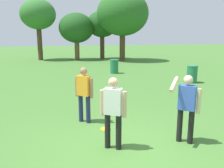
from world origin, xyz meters
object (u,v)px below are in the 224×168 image
object	(u,v)px
tree_broad_center	(38,15)
tree_back_left	(123,14)
trash_can_further_along	(114,66)
person_thrower	(84,91)
person_catcher	(187,104)
frisbee	(105,129)
tree_slender_mid	(102,24)
person_bystander	(113,109)
tree_far_right	(76,28)
trash_can_beside_table	(192,74)

from	to	relation	value
tree_broad_center	tree_back_left	world-z (taller)	tree_back_left
tree_broad_center	trash_can_further_along	bearing A→B (deg)	-67.56
person_thrower	person_catcher	distance (m)	2.89
frisbee	tree_back_left	xyz separation A→B (m)	(6.91, 17.01, 4.75)
tree_back_left	tree_slender_mid	bearing A→B (deg)	118.94
person_catcher	tree_back_left	world-z (taller)	tree_back_left
person_catcher	person_bystander	bearing A→B (deg)	171.61
frisbee	tree_broad_center	bearing A→B (deg)	93.54
person_catcher	tree_broad_center	xyz separation A→B (m)	(-2.85, 21.79, 3.76)
person_thrower	tree_far_right	bearing A→B (deg)	80.93
tree_far_right	person_thrower	bearing A→B (deg)	-99.07
frisbee	trash_can_beside_table	bearing A→B (deg)	36.75
tree_slender_mid	frisbee	bearing A→B (deg)	-105.56
person_bystander	tree_far_right	size ratio (longest dim) A/B	0.33
person_catcher	trash_can_further_along	size ratio (longest dim) A/B	1.71
frisbee	tree_far_right	size ratio (longest dim) A/B	0.05
person_thrower	person_catcher	bearing A→B (deg)	-45.90
person_thrower	person_bystander	distance (m)	1.84
person_catcher	trash_can_beside_table	size ratio (longest dim) A/B	1.71
trash_can_further_along	tree_far_right	distance (m)	10.70
person_catcher	person_thrower	bearing A→B (deg)	134.10
tree_broad_center	tree_back_left	bearing A→B (deg)	-22.80
tree_broad_center	tree_far_right	size ratio (longest dim) A/B	1.27
tree_broad_center	person_catcher	bearing A→B (deg)	-82.55
person_thrower	trash_can_further_along	xyz separation A→B (m)	(3.80, 8.48, -0.46)
tree_broad_center	trash_can_beside_table	bearing A→B (deg)	-64.00
tree_broad_center	tree_slender_mid	world-z (taller)	tree_broad_center
frisbee	person_catcher	bearing A→B (deg)	-40.26
person_bystander	tree_slender_mid	distance (m)	21.65
person_bystander	trash_can_further_along	size ratio (longest dim) A/B	1.71
tree_far_right	tree_back_left	xyz separation A→B (m)	(4.34, -2.47, 1.38)
person_bystander	trash_can_beside_table	xyz separation A→B (m)	(6.53, 5.85, -0.46)
trash_can_further_along	tree_back_left	bearing A→B (deg)	65.64
trash_can_beside_table	tree_broad_center	size ratio (longest dim) A/B	0.15
frisbee	trash_can_further_along	world-z (taller)	trash_can_further_along
trash_can_beside_table	tree_far_right	world-z (taller)	tree_far_right
trash_can_beside_table	tree_back_left	distance (m)	12.98
trash_can_beside_table	tree_back_left	xyz separation A→B (m)	(0.52, 12.25, 4.28)
person_catcher	trash_can_beside_table	xyz separation A→B (m)	(4.80, 6.11, -0.48)
person_thrower	tree_slender_mid	bearing A→B (deg)	72.68
trash_can_further_along	tree_back_left	world-z (taller)	tree_back_left
person_bystander	tree_broad_center	size ratio (longest dim) A/B	0.26
person_catcher	tree_far_right	size ratio (longest dim) A/B	0.33
person_bystander	trash_can_beside_table	world-z (taller)	person_bystander
person_thrower	tree_slender_mid	size ratio (longest dim) A/B	0.31
trash_can_beside_table	tree_back_left	world-z (taller)	tree_back_left
person_catcher	tree_broad_center	size ratio (longest dim) A/B	0.26
person_bystander	trash_can_further_along	world-z (taller)	person_bystander
person_bystander	frisbee	world-z (taller)	person_bystander
person_bystander	frisbee	size ratio (longest dim) A/B	6.04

